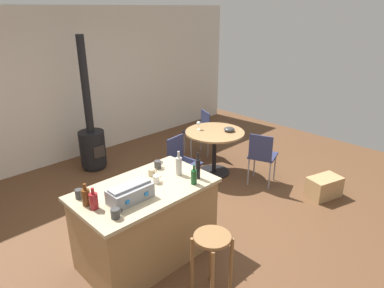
{
  "coord_description": "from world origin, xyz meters",
  "views": [
    {
      "loc": [
        -2.65,
        -2.83,
        2.66
      ],
      "look_at": [
        0.39,
        0.27,
        0.92
      ],
      "focal_mm": 32.07,
      "sensor_mm": 36.0,
      "label": 1
    }
  ],
  "objects_px": {
    "cup_2": "(116,213)",
    "wine_glass": "(199,123)",
    "folding_chair_left": "(262,154)",
    "cup_0": "(156,179)",
    "cup_3": "(158,164)",
    "folding_chair_near": "(200,130)",
    "bottle_4": "(198,168)",
    "cup_1": "(79,194)",
    "wooden_stool": "(212,251)",
    "kitchen_island": "(147,223)",
    "folding_chair_far": "(181,160)",
    "serving_bowl": "(229,129)",
    "bottle_0": "(94,201)",
    "wood_stove": "(92,139)",
    "toolbox": "(130,193)",
    "cardboard_box": "(324,187)",
    "cup_4": "(152,172)",
    "bottle_3": "(194,177)",
    "bottle_2": "(86,197)",
    "bottle_1": "(179,166)",
    "dining_table": "(215,141)"
  },
  "relations": [
    {
      "from": "cup_2",
      "to": "wine_glass",
      "type": "distance_m",
      "value": 2.91
    },
    {
      "from": "folding_chair_left",
      "to": "cup_0",
      "type": "xyz_separation_m",
      "value": [
        -2.18,
        -0.11,
        0.41
      ]
    },
    {
      "from": "cup_3",
      "to": "cup_0",
      "type": "bearing_deg",
      "value": -131.49
    },
    {
      "from": "folding_chair_near",
      "to": "bottle_4",
      "type": "relative_size",
      "value": 2.8
    },
    {
      "from": "folding_chair_near",
      "to": "cup_1",
      "type": "bearing_deg",
      "value": -156.53
    },
    {
      "from": "wooden_stool",
      "to": "folding_chair_near",
      "type": "xyz_separation_m",
      "value": [
        2.39,
        2.51,
        -0.0
      ]
    },
    {
      "from": "kitchen_island",
      "to": "folding_chair_far",
      "type": "height_order",
      "value": "kitchen_island"
    },
    {
      "from": "cup_1",
      "to": "serving_bowl",
      "type": "height_order",
      "value": "cup_1"
    },
    {
      "from": "folding_chair_near",
      "to": "bottle_0",
      "type": "distance_m",
      "value": 3.5
    },
    {
      "from": "wood_stove",
      "to": "toolbox",
      "type": "height_order",
      "value": "wood_stove"
    },
    {
      "from": "toolbox",
      "to": "cup_2",
      "type": "relative_size",
      "value": 3.64
    },
    {
      "from": "wooden_stool",
      "to": "cardboard_box",
      "type": "xyz_separation_m",
      "value": [
        2.6,
        0.1,
        -0.35
      ]
    },
    {
      "from": "cardboard_box",
      "to": "cup_4",
      "type": "bearing_deg",
      "value": 159.05
    },
    {
      "from": "toolbox",
      "to": "cup_4",
      "type": "height_order",
      "value": "toolbox"
    },
    {
      "from": "kitchen_island",
      "to": "cup_1",
      "type": "xyz_separation_m",
      "value": [
        -0.59,
        0.28,
        0.49
      ]
    },
    {
      "from": "bottle_0",
      "to": "serving_bowl",
      "type": "xyz_separation_m",
      "value": [
        2.88,
        0.74,
        -0.18
      ]
    },
    {
      "from": "wood_stove",
      "to": "wine_glass",
      "type": "height_order",
      "value": "wood_stove"
    },
    {
      "from": "folding_chair_left",
      "to": "folding_chair_near",
      "type": "bearing_deg",
      "value": 84.23
    },
    {
      "from": "bottle_0",
      "to": "bottle_3",
      "type": "relative_size",
      "value": 0.98
    },
    {
      "from": "folding_chair_left",
      "to": "bottle_0",
      "type": "height_order",
      "value": "bottle_0"
    },
    {
      "from": "kitchen_island",
      "to": "cup_3",
      "type": "distance_m",
      "value": 0.68
    },
    {
      "from": "wood_stove",
      "to": "bottle_2",
      "type": "xyz_separation_m",
      "value": [
        -1.35,
        -2.41,
        0.43
      ]
    },
    {
      "from": "toolbox",
      "to": "serving_bowl",
      "type": "distance_m",
      "value": 2.7
    },
    {
      "from": "wine_glass",
      "to": "serving_bowl",
      "type": "bearing_deg",
      "value": -54.63
    },
    {
      "from": "bottle_4",
      "to": "cup_4",
      "type": "bearing_deg",
      "value": 128.99
    },
    {
      "from": "cup_0",
      "to": "serving_bowl",
      "type": "relative_size",
      "value": 0.59
    },
    {
      "from": "folding_chair_far",
      "to": "cardboard_box",
      "type": "height_order",
      "value": "folding_chair_far"
    },
    {
      "from": "bottle_0",
      "to": "cup_4",
      "type": "distance_m",
      "value": 0.83
    },
    {
      "from": "bottle_0",
      "to": "bottle_4",
      "type": "relative_size",
      "value": 0.71
    },
    {
      "from": "wooden_stool",
      "to": "folding_chair_near",
      "type": "height_order",
      "value": "folding_chair_near"
    },
    {
      "from": "cup_0",
      "to": "serving_bowl",
      "type": "distance_m",
      "value": 2.27
    },
    {
      "from": "wooden_stool",
      "to": "wood_stove",
      "type": "xyz_separation_m",
      "value": [
        0.65,
        3.41,
        0.03
      ]
    },
    {
      "from": "folding_chair_left",
      "to": "bottle_1",
      "type": "height_order",
      "value": "bottle_1"
    },
    {
      "from": "bottle_1",
      "to": "wine_glass",
      "type": "height_order",
      "value": "bottle_1"
    },
    {
      "from": "cup_1",
      "to": "dining_table",
      "type": "bearing_deg",
      "value": 13.01
    },
    {
      "from": "dining_table",
      "to": "folding_chair_near",
      "type": "xyz_separation_m",
      "value": [
        0.37,
        0.71,
        -0.07
      ]
    },
    {
      "from": "folding_chair_near",
      "to": "cup_2",
      "type": "bearing_deg",
      "value": -147.94
    },
    {
      "from": "dining_table",
      "to": "bottle_4",
      "type": "bearing_deg",
      "value": -143.68
    },
    {
      "from": "dining_table",
      "to": "cup_4",
      "type": "bearing_deg",
      "value": -158.51
    },
    {
      "from": "folding_chair_near",
      "to": "cup_0",
      "type": "height_order",
      "value": "cup_0"
    },
    {
      "from": "cup_0",
      "to": "bottle_1",
      "type": "bearing_deg",
      "value": -4.04
    },
    {
      "from": "dining_table",
      "to": "bottle_0",
      "type": "bearing_deg",
      "value": -161.53
    },
    {
      "from": "dining_table",
      "to": "cup_2",
      "type": "relative_size",
      "value": 8.09
    },
    {
      "from": "dining_table",
      "to": "cup_4",
      "type": "distance_m",
      "value": 2.07
    },
    {
      "from": "wooden_stool",
      "to": "bottle_3",
      "type": "bearing_deg",
      "value": 60.3
    },
    {
      "from": "dining_table",
      "to": "wine_glass",
      "type": "xyz_separation_m",
      "value": [
        -0.12,
        0.26,
        0.28
      ]
    },
    {
      "from": "dining_table",
      "to": "serving_bowl",
      "type": "distance_m",
      "value": 0.32
    },
    {
      "from": "kitchen_island",
      "to": "bottle_4",
      "type": "distance_m",
      "value": 0.83
    },
    {
      "from": "bottle_0",
      "to": "cup_4",
      "type": "height_order",
      "value": "bottle_0"
    },
    {
      "from": "cup_2",
      "to": "cup_4",
      "type": "relative_size",
      "value": 1.06
    }
  ]
}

